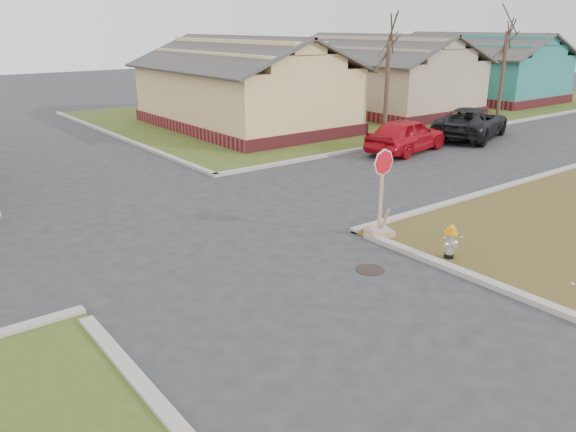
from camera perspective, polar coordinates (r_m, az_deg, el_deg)
ground at (r=11.67m, az=-1.12°, el=-7.41°), size 120.00×120.00×0.00m
verge_far_right at (r=38.98m, az=9.45°, el=11.05°), size 37.00×19.00×0.05m
curbs at (r=15.67m, az=-12.04°, el=-0.81°), size 80.00×40.00×0.12m
manhole at (r=12.65m, az=8.34°, el=-5.42°), size 0.64×0.64×0.01m
side_house_yellow at (r=29.88m, az=-4.59°, el=13.10°), size 7.60×11.60×4.70m
side_house_tan at (r=36.28m, az=9.17°, el=13.94°), size 7.60×11.60×4.70m
side_house_teal at (r=44.05m, az=18.49°, el=14.07°), size 7.60×11.60×4.70m
tree_mid_right at (r=27.64m, az=9.98°, el=12.33°), size 0.22×0.22×4.20m
tree_far_right at (r=35.74m, az=20.95°, el=13.29°), size 0.22×0.22×4.76m
fire_hydrant at (r=13.39m, az=16.17°, el=-2.34°), size 0.30×0.30×0.81m
stop_sign at (r=14.44m, az=9.32°, el=-0.09°), size 0.64×0.62×2.25m
red_sedan at (r=24.50m, az=11.92°, el=8.06°), size 4.55×2.44×1.47m
dark_pickup at (r=28.49m, az=18.12°, el=9.00°), size 5.76×4.00×1.46m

